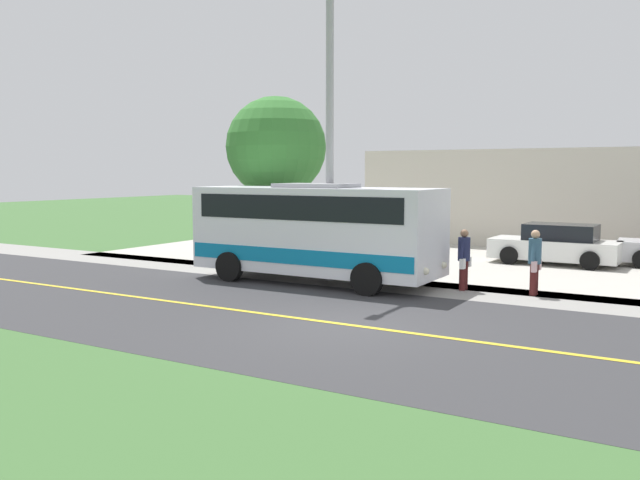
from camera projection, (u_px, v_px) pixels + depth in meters
name	position (u px, v px, depth m)	size (l,w,h in m)	color
ground_plane	(347.00, 325.00, 14.38)	(120.00, 120.00, 0.00)	#3D6633
road_surface	(347.00, 325.00, 14.38)	(8.00, 100.00, 0.01)	#333335
sidewalk	(433.00, 289.00, 18.83)	(2.40, 100.00, 0.01)	gray
parking_lot_surface	(587.00, 265.00, 23.50)	(14.00, 36.00, 0.01)	#B2ADA3
road_centre_line	(347.00, 325.00, 14.38)	(0.16, 100.00, 0.00)	gold
shuttle_bus_front	(316.00, 228.00, 19.85)	(2.71, 7.60, 2.96)	white
pedestrian_with_bags	(535.00, 260.00, 17.77)	(0.72, 0.34, 1.76)	#4C1919
pedestrian_waiting	(464.00, 258.00, 18.56)	(0.72, 0.34, 1.71)	#4C1919
street_light_pole	(328.00, 118.00, 19.72)	(1.97, 0.24, 8.98)	#9E9EA3
parked_car_near	(556.00, 245.00, 23.81)	(2.09, 4.44, 1.45)	white
tree_curbside	(276.00, 148.00, 23.75)	(3.60, 3.60, 5.99)	brown
commercial_building	(605.00, 196.00, 31.31)	(10.00, 20.36, 4.30)	beige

